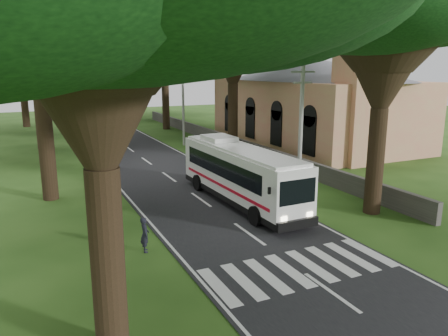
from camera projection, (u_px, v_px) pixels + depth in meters
ground at (271, 250)px, 18.71m from camera, size 140.00×140.00×0.00m
road at (132, 151)px, 40.76m from camera, size 8.00×120.00×0.04m
crosswalk at (298, 269)px, 16.94m from camera, size 8.00×3.00×0.01m
property_wall at (224, 140)px, 43.47m from camera, size 0.35×50.00×1.20m
church at (314, 95)px, 44.00m from camera, size 14.00×24.00×11.60m
pole_near at (301, 128)px, 25.33m from camera, size 1.60×0.24×8.00m
pole_mid at (183, 103)px, 42.98m from camera, size 1.60×0.24×8.00m
pole_far at (134, 93)px, 60.62m from camera, size 1.60×0.24×8.00m
tree_l_midb at (32, 29)px, 39.59m from camera, size 13.10×13.10×13.95m
tree_l_far at (16, 23)px, 54.60m from camera, size 15.09×15.09×16.35m
tree_r_mida at (233, 7)px, 36.81m from camera, size 13.19×13.19×15.63m
tree_r_midb at (163, 27)px, 52.54m from camera, size 15.59×15.59×15.80m
tree_r_far at (136, 47)px, 69.20m from camera, size 15.68×15.68×14.17m
coach_bus at (240, 173)px, 24.95m from camera, size 2.84×11.07×3.24m
distant_car_a at (96, 130)px, 49.04m from camera, size 2.76×4.72×1.51m
distant_car_b at (81, 114)px, 66.18m from camera, size 2.50×4.60×1.44m
distant_car_c at (84, 109)px, 74.47m from camera, size 3.05×4.82×1.30m
pedestrian at (145, 235)px, 18.41m from camera, size 0.44×0.60×1.53m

